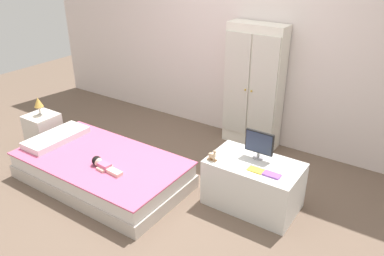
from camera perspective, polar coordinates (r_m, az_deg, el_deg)
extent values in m
cube|color=brown|center=(4.00, -3.70, -9.16)|extent=(10.00, 10.00, 0.02)
cube|color=silver|center=(4.71, 7.88, 14.21)|extent=(6.40, 0.05, 2.70)
cube|color=beige|center=(4.17, -13.19, -6.98)|extent=(1.78, 0.98, 0.14)
cube|color=silver|center=(4.09, -13.38, -5.33)|extent=(1.74, 0.94, 0.14)
cube|color=#D65B84|center=(4.05, -13.50, -4.38)|extent=(1.77, 0.97, 0.02)
cube|color=white|center=(4.52, -19.58, -1.32)|extent=(0.32, 0.70, 0.07)
cube|color=#D6668E|center=(3.83, -12.91, -5.57)|extent=(0.14, 0.09, 0.06)
cube|color=beige|center=(3.75, -11.27, -6.37)|extent=(0.16, 0.05, 0.04)
cube|color=beige|center=(3.73, -11.69, -6.59)|extent=(0.16, 0.05, 0.04)
cube|color=beige|center=(3.87, -12.28, -5.48)|extent=(0.10, 0.03, 0.03)
cube|color=beige|center=(3.81, -13.50, -6.10)|extent=(0.10, 0.03, 0.03)
sphere|color=beige|center=(3.90, -13.92, -4.85)|extent=(0.09, 0.09, 0.09)
sphere|color=black|center=(3.90, -14.03, -4.76)|extent=(0.10, 0.10, 0.10)
cube|color=silver|center=(5.01, -21.27, -0.42)|extent=(0.34, 0.34, 0.43)
cylinder|color=#B7B2AD|center=(4.92, -21.67, 1.87)|extent=(0.08, 0.08, 0.01)
cylinder|color=#B7B2AD|center=(4.90, -21.77, 2.45)|extent=(0.02, 0.02, 0.10)
cone|color=#E5B24C|center=(4.86, -21.98, 3.60)|extent=(0.11, 0.11, 0.12)
cube|color=white|center=(4.62, 9.24, 6.09)|extent=(0.68, 0.25, 1.49)
cube|color=beige|center=(4.56, 6.61, 6.50)|extent=(0.32, 0.02, 1.22)
cube|color=beige|center=(4.43, 10.51, 5.63)|extent=(0.32, 0.02, 1.22)
sphere|color=gold|center=(4.51, 7.93, 5.66)|extent=(0.02, 0.02, 0.02)
sphere|color=gold|center=(4.47, 8.85, 5.45)|extent=(0.02, 0.02, 0.02)
cube|color=silver|center=(3.68, 9.11, -8.25)|extent=(0.85, 0.52, 0.47)
cylinder|color=#99999E|center=(3.63, 9.83, -4.38)|extent=(0.10, 0.10, 0.01)
cylinder|color=#99999E|center=(3.62, 9.86, -3.97)|extent=(0.02, 0.02, 0.05)
cube|color=black|center=(3.56, 10.02, -2.11)|extent=(0.28, 0.02, 0.22)
cube|color=#28334C|center=(3.54, 9.93, -2.20)|extent=(0.26, 0.01, 0.20)
cube|color=#8E6642|center=(3.56, 3.12, -4.65)|extent=(0.09, 0.01, 0.01)
cube|color=#8E6642|center=(3.54, 2.89, -4.84)|extent=(0.09, 0.01, 0.01)
cube|color=#D1B289|center=(3.53, 3.02, -4.10)|extent=(0.06, 0.03, 0.04)
cylinder|color=#D1B289|center=(3.54, 3.40, -4.54)|extent=(0.01, 0.01, 0.02)
cylinder|color=#D1B289|center=(3.53, 3.23, -4.67)|extent=(0.01, 0.01, 0.02)
cylinder|color=#D1B289|center=(3.56, 2.79, -4.34)|extent=(0.01, 0.01, 0.02)
cylinder|color=#D1B289|center=(3.55, 2.62, -4.47)|extent=(0.01, 0.01, 0.02)
cylinder|color=#D1B289|center=(3.50, 3.40, -3.84)|extent=(0.02, 0.02, 0.02)
sphere|color=#D1B289|center=(3.49, 3.41, -3.56)|extent=(0.03, 0.03, 0.03)
cube|color=gold|center=(3.44, 9.49, -6.18)|extent=(0.14, 0.09, 0.01)
cube|color=#8E51B2|center=(3.39, 11.82, -6.85)|extent=(0.15, 0.08, 0.02)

